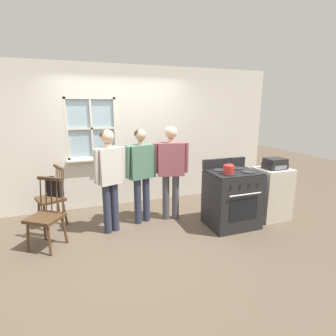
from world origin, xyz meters
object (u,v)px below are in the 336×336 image
object	(u,v)px
chair_by_window	(46,217)
handbag	(55,187)
person_adult_right	(171,164)
stereo	(275,164)
kettle	(229,168)
person_elderly_left	(109,172)
side_counter	(271,193)
potted_plant	(100,155)
person_teen_center	(141,168)
chair_near_wall	(52,198)
stove	(232,198)

from	to	relation	value
chair_by_window	handbag	xyz separation A→B (m)	(0.13, 0.19, 0.36)
person_adult_right	stereo	bearing A→B (deg)	-5.48
chair_by_window	kettle	world-z (taller)	kettle
chair_by_window	person_elderly_left	bearing A→B (deg)	45.27
chair_by_window	side_counter	distance (m)	3.64
potted_plant	side_counter	xyz separation A→B (m)	(2.74, -1.52, -0.59)
person_teen_center	potted_plant	bearing A→B (deg)	102.75
handbag	chair_near_wall	bearing A→B (deg)	100.43
chair_by_window	kettle	size ratio (longest dim) A/B	3.98
person_elderly_left	person_teen_center	world-z (taller)	person_elderly_left
side_counter	stereo	size ratio (longest dim) A/B	2.65
person_teen_center	side_counter	xyz separation A→B (m)	(2.18, -0.59, -0.50)
chair_near_wall	kettle	xyz separation A→B (m)	(2.61, -1.19, 0.58)
chair_by_window	chair_near_wall	distance (m)	0.79
chair_near_wall	stereo	distance (m)	3.80
chair_near_wall	stove	distance (m)	2.98
person_teen_center	stove	world-z (taller)	person_teen_center
person_teen_center	side_counter	size ratio (longest dim) A/B	1.76
person_teen_center	side_counter	bearing A→B (deg)	-33.52
chair_near_wall	person_elderly_left	world-z (taller)	person_elderly_left
side_counter	stereo	bearing A→B (deg)	-90.00
person_elderly_left	stereo	distance (m)	2.76
person_adult_right	potted_plant	bearing A→B (deg)	151.13
person_adult_right	side_counter	xyz separation A→B (m)	(1.68, -0.55, -0.54)
potted_plant	side_counter	distance (m)	3.19
kettle	potted_plant	world-z (taller)	potted_plant
person_elderly_left	handbag	xyz separation A→B (m)	(-0.77, 0.02, -0.16)
stove	kettle	size ratio (longest dim) A/B	4.39
potted_plant	side_counter	world-z (taller)	potted_plant
person_teen_center	person_adult_right	world-z (taller)	person_adult_right
stove	handbag	world-z (taller)	stove
chair_near_wall	person_adult_right	world-z (taller)	person_adult_right
person_elderly_left	kettle	distance (m)	1.82
person_teen_center	person_adult_right	size ratio (longest dim) A/B	0.98
chair_by_window	chair_near_wall	xyz separation A→B (m)	(0.02, 0.79, 0.00)
chair_by_window	person_elderly_left	distance (m)	1.06
stove	stereo	size ratio (longest dim) A/B	3.19
person_elderly_left	person_adult_right	xyz separation A→B (m)	(1.05, 0.14, 0.02)
chair_by_window	person_elderly_left	size ratio (longest dim) A/B	0.61
person_adult_right	stereo	size ratio (longest dim) A/B	4.76
chair_by_window	stereo	distance (m)	3.68
chair_near_wall	handbag	bearing A→B (deg)	-9.29
handbag	stereo	bearing A→B (deg)	-7.41
kettle	person_teen_center	bearing A→B (deg)	147.32
stove	handbag	distance (m)	2.74
potted_plant	person_teen_center	bearing A→B (deg)	-58.91
stove	side_counter	bearing A→B (deg)	2.20
stove	side_counter	xyz separation A→B (m)	(0.83, 0.03, -0.02)
stove	handbag	size ratio (longest dim) A/B	3.53
person_teen_center	stereo	xyz separation A→B (m)	(2.18, -0.61, 0.04)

